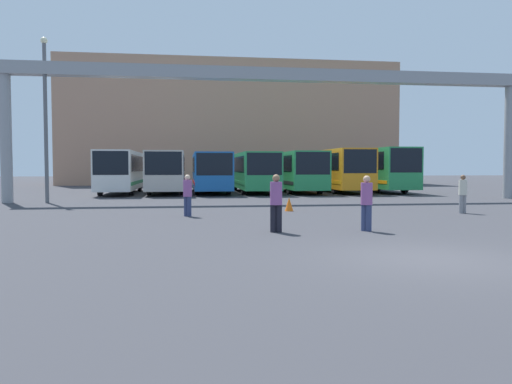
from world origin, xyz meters
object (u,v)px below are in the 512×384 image
Objects in this scene: bus_slot_3 at (253,170)px; pedestrian_mid_right at (188,194)px; bus_slot_2 at (210,170)px; traffic_cone at (289,204)px; bus_slot_5 at (337,168)px; bus_slot_1 at (167,170)px; bus_slot_0 at (121,169)px; lamp_post at (45,114)px; pedestrian_far_center at (463,193)px; pedestrian_near_left at (367,202)px; bus_slot_6 at (374,167)px; pedestrian_mid_left at (276,202)px; bus_slot_4 at (296,169)px.

bus_slot_3 is 19.04m from pedestrian_mid_right.
bus_slot_2 is 19.35× the size of traffic_cone.
bus_slot_1 is at bearing 175.69° from bus_slot_5.
lamp_post is (-2.73, -9.40, 3.04)m from bus_slot_0.
bus_slot_0 is 6.33× the size of pedestrian_mid_right.
bus_slot_3 is at bearing 87.87° from traffic_cone.
bus_slot_3 is 6.95× the size of pedestrian_far_center.
bus_slot_2 is 1.13× the size of bus_slot_5.
traffic_cone is at bearing -70.93° from bus_slot_1.
pedestrian_far_center is 7.31m from traffic_cone.
pedestrian_near_left is at bearing -66.38° from bus_slot_0.
pedestrian_mid_right is (1.52, -18.97, -0.88)m from bus_slot_1.
bus_slot_5 is 0.88× the size of bus_slot_6.
bus_slot_5 reaches higher than pedestrian_far_center.
bus_slot_2 is 3.30m from bus_slot_3.
bus_slot_1 is 1.04× the size of bus_slot_6.
pedestrian_mid_left is (-12.30, -23.93, -1.01)m from bus_slot_6.
bus_slot_2 is 18.76m from pedestrian_mid_right.
bus_slot_0 is at bearing 73.80° from lamp_post.
bus_slot_1 is at bearing 136.23° from pedestrian_mid_right.
bus_slot_1 is 13.17m from bus_slot_5.
bus_slot_5 reaches higher than bus_slot_2.
bus_slot_6 reaches higher than bus_slot_3.
bus_slot_1 is 24.53m from pedestrian_mid_left.
bus_slot_1 is 25.24m from pedestrian_near_left.
pedestrian_near_left is 2.76m from pedestrian_mid_left.
pedestrian_mid_left is at bearing -103.81° from bus_slot_4.
bus_slot_6 is at bearing 93.14° from pedestrian_mid_right.
lamp_post reaches higher than traffic_cone.
bus_slot_4 reaches higher than bus_slot_1.
bus_slot_2 is at bearing -27.34° from pedestrian_near_left.
bus_slot_1 is (3.28, 1.04, -0.01)m from bus_slot_0.
bus_slot_6 reaches higher than pedestrian_far_center.
bus_slot_0 is at bearing -162.35° from bus_slot_1.
bus_slot_0 is at bearing 118.83° from pedestrian_mid_left.
pedestrian_mid_left reaches higher than traffic_cone.
bus_slot_6 is 20.00m from traffic_cone.
bus_slot_1 reaches higher than pedestrian_far_center.
bus_slot_6 is 1.35× the size of lamp_post.
pedestrian_far_center is at bearing -100.33° from bus_slot_6.
bus_slot_5 is (6.57, -0.36, 0.15)m from bus_slot_3.
bus_slot_1 reaches higher than bus_slot_3.
bus_slot_3 is 0.94× the size of bus_slot_6.
pedestrian_far_center is (-0.18, -18.24, -1.02)m from bus_slot_5.
bus_slot_0 is 6.04× the size of pedestrian_mid_left.
bus_slot_6 is at bearing -114.06° from pedestrian_far_center.
pedestrian_near_left is (-9.54, -24.03, -1.03)m from bus_slot_6.
bus_slot_0 is 24.40m from pedestrian_far_center.
bus_slot_1 is at bearing 174.52° from bus_slot_3.
bus_slot_1 is at bearing 175.11° from bus_slot_4.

